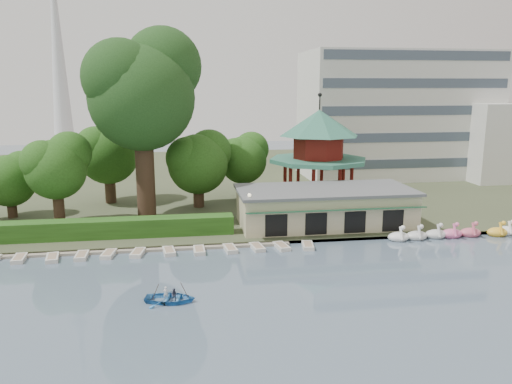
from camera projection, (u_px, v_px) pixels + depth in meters
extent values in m
plane|color=slate|center=(267.00, 331.00, 30.91)|extent=(220.00, 220.00, 0.00)
cube|color=#424930|center=(213.00, 179.00, 81.18)|extent=(220.00, 70.00, 0.40)
cube|color=gray|center=(236.00, 244.00, 47.62)|extent=(220.00, 0.60, 0.30)
cube|color=gray|center=(107.00, 250.00, 45.77)|extent=(34.00, 1.60, 0.24)
cube|color=beige|center=(324.00, 208.00, 53.20)|extent=(18.00, 8.00, 3.60)
cube|color=#595B5E|center=(325.00, 190.00, 52.80)|extent=(18.60, 8.60, 0.30)
cube|color=#194C2D|center=(337.00, 210.00, 48.88)|extent=(18.00, 1.59, 0.45)
cylinder|color=beige|center=(317.00, 198.00, 63.42)|extent=(10.40, 10.40, 1.20)
cylinder|color=#2F6F58|center=(318.00, 160.00, 62.42)|extent=(12.40, 12.40, 0.50)
cylinder|color=maroon|center=(319.00, 147.00, 62.08)|extent=(6.40, 6.40, 2.80)
cone|color=#2F6F58|center=(319.00, 123.00, 61.46)|extent=(10.00, 10.00, 3.20)
cylinder|color=black|center=(320.00, 102.00, 60.95)|extent=(0.16, 0.16, 1.80)
cube|color=silver|center=(396.00, 115.00, 81.53)|extent=(30.00, 14.00, 20.00)
cube|color=silver|center=(506.00, 141.00, 78.88)|extent=(14.00, 10.00, 12.00)
cone|color=silver|center=(57.00, 37.00, 154.08)|extent=(6.00, 6.00, 60.00)
cube|color=#285619|center=(79.00, 229.00, 48.29)|extent=(30.00, 2.00, 1.80)
cylinder|color=black|center=(249.00, 216.00, 49.02)|extent=(0.12, 0.12, 4.00)
sphere|color=beige|center=(249.00, 195.00, 48.59)|extent=(0.36, 0.36, 0.36)
cylinder|color=#3A281C|center=(145.00, 170.00, 55.50)|extent=(2.07, 2.07, 10.71)
sphere|color=#1F4218|center=(142.00, 98.00, 53.87)|extent=(11.49, 11.49, 11.49)
sphere|color=#1F4218|center=(163.00, 66.00, 55.17)|extent=(8.62, 8.62, 8.62)
sphere|color=#1F4218|center=(120.00, 77.00, 52.03)|extent=(8.04, 8.04, 8.04)
cylinder|color=#3A281C|center=(59.00, 203.00, 52.86)|extent=(1.13, 1.13, 4.81)
sphere|color=#285619|center=(56.00, 170.00, 52.13)|extent=(6.30, 6.30, 6.30)
sphere|color=#285619|center=(69.00, 154.00, 52.91)|extent=(4.72, 4.72, 4.72)
sphere|color=#285619|center=(42.00, 162.00, 51.16)|extent=(4.41, 4.41, 4.41)
cylinder|color=#3A281C|center=(12.00, 203.00, 56.00)|extent=(1.04, 1.04, 3.38)
sphere|color=#285619|center=(9.00, 181.00, 55.49)|extent=(5.76, 5.76, 5.76)
sphere|color=#285619|center=(22.00, 170.00, 56.27)|extent=(4.32, 4.32, 4.32)
cylinder|color=#3A281C|center=(199.00, 190.00, 60.91)|extent=(1.31, 1.31, 4.27)
sphere|color=#285619|center=(198.00, 164.00, 60.26)|extent=(7.27, 7.27, 7.27)
sphere|color=#285619|center=(209.00, 152.00, 61.25)|extent=(5.45, 5.45, 5.45)
sphere|color=#285619|center=(187.00, 158.00, 59.20)|extent=(5.09, 5.09, 5.09)
cylinder|color=#3A281C|center=(243.00, 183.00, 65.68)|extent=(1.11, 1.11, 4.10)
sphere|color=#285619|center=(243.00, 160.00, 65.05)|extent=(6.18, 6.18, 6.18)
sphere|color=#285619|center=(251.00, 149.00, 65.86)|extent=(4.64, 4.64, 4.64)
sphere|color=#285619|center=(235.00, 155.00, 64.13)|extent=(4.33, 4.33, 4.33)
cylinder|color=#3A281C|center=(110.00, 183.00, 63.11)|extent=(1.34, 1.34, 4.98)
sphere|color=#285619|center=(108.00, 154.00, 62.35)|extent=(7.42, 7.42, 7.42)
sphere|color=#285619|center=(121.00, 141.00, 63.31)|extent=(5.57, 5.57, 5.57)
sphere|color=#285619|center=(96.00, 147.00, 61.23)|extent=(5.20, 5.20, 5.20)
ellipsoid|color=white|center=(399.00, 237.00, 49.08)|extent=(2.16, 1.44, 0.99)
cylinder|color=white|center=(401.00, 233.00, 48.43)|extent=(0.26, 0.79, 1.29)
sphere|color=white|center=(403.00, 228.00, 48.01)|extent=(0.44, 0.44, 0.44)
ellipsoid|color=silver|center=(417.00, 236.00, 49.45)|extent=(2.16, 1.44, 0.99)
cylinder|color=silver|center=(419.00, 232.00, 48.81)|extent=(0.26, 0.79, 1.29)
sphere|color=silver|center=(421.00, 227.00, 48.38)|extent=(0.44, 0.44, 0.44)
ellipsoid|color=silver|center=(436.00, 234.00, 49.96)|extent=(2.16, 1.44, 0.99)
cylinder|color=silver|center=(439.00, 231.00, 49.32)|extent=(0.26, 0.79, 1.29)
sphere|color=silver|center=(441.00, 225.00, 48.89)|extent=(0.44, 0.44, 0.44)
ellipsoid|color=pink|center=(452.00, 234.00, 50.18)|extent=(2.16, 1.44, 0.99)
cylinder|color=pink|center=(455.00, 230.00, 49.54)|extent=(0.26, 0.79, 1.29)
sphere|color=pink|center=(457.00, 224.00, 49.11)|extent=(0.44, 0.44, 0.44)
ellipsoid|color=#CE5C73|center=(470.00, 233.00, 50.54)|extent=(2.16, 1.44, 0.99)
cylinder|color=#CE5C73|center=(474.00, 229.00, 49.90)|extent=(0.26, 0.79, 1.29)
sphere|color=#CE5C73|center=(476.00, 223.00, 49.47)|extent=(0.44, 0.44, 0.44)
ellipsoid|color=yellow|center=(497.00, 232.00, 50.71)|extent=(2.16, 1.44, 0.99)
cylinder|color=yellow|center=(501.00, 228.00, 50.06)|extent=(0.26, 0.79, 1.29)
sphere|color=yellow|center=(504.00, 223.00, 49.64)|extent=(0.44, 0.44, 0.44)
ellipsoid|color=white|center=(506.00, 231.00, 51.14)|extent=(2.16, 1.44, 0.99)
cylinder|color=white|center=(510.00, 227.00, 50.49)|extent=(0.26, 0.79, 1.29)
cube|color=silver|center=(19.00, 258.00, 43.43)|extent=(1.16, 2.37, 0.36)
cube|color=silver|center=(52.00, 258.00, 43.60)|extent=(1.36, 2.43, 0.36)
cube|color=silver|center=(82.00, 256.00, 44.14)|extent=(1.03, 2.31, 0.36)
cube|color=silver|center=(109.00, 254.00, 44.61)|extent=(1.29, 2.41, 0.36)
cube|color=silver|center=(138.00, 253.00, 44.93)|extent=(1.36, 2.43, 0.36)
cube|color=silver|center=(169.00, 251.00, 45.36)|extent=(1.31, 2.42, 0.36)
cube|color=silver|center=(199.00, 250.00, 45.60)|extent=(1.06, 2.32, 0.36)
cube|color=silver|center=(230.00, 249.00, 46.08)|extent=(1.28, 2.41, 0.36)
cube|color=silver|center=(257.00, 247.00, 46.49)|extent=(1.32, 2.42, 0.36)
cube|color=silver|center=(282.00, 246.00, 46.74)|extent=(1.37, 2.44, 0.36)
cube|color=silver|center=(308.00, 246.00, 46.99)|extent=(1.33, 2.42, 0.36)
imported|color=#3076B8|center=(170.00, 295.00, 34.98)|extent=(5.56, 4.43, 1.03)
imported|color=silver|center=(166.00, 293.00, 35.11)|extent=(0.40, 0.30, 0.98)
imported|color=#34374B|center=(174.00, 295.00, 34.82)|extent=(0.52, 0.44, 0.95)
cylinder|color=#3A281C|center=(153.00, 298.00, 34.84)|extent=(0.94, 0.29, 2.01)
cylinder|color=#3A281C|center=(187.00, 296.00, 35.19)|extent=(0.94, 0.29, 2.01)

